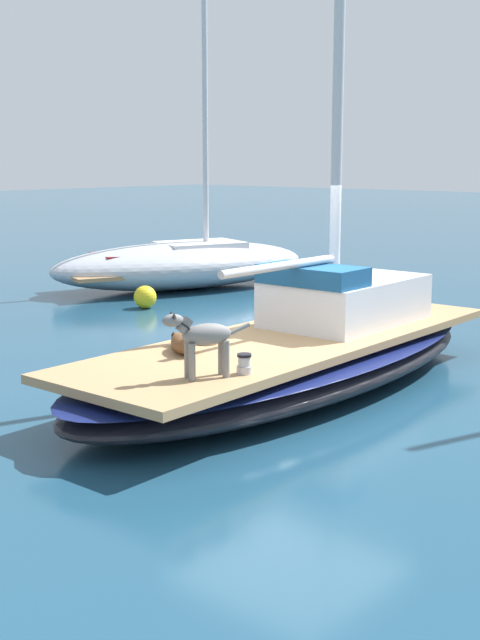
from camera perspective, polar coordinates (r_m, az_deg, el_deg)
The scene contains 10 objects.
ground_plane at distance 10.65m, azimuth 3.56°, elevation -4.58°, with size 120.00×120.00×0.00m, color navy.
sailboat_main at distance 10.57m, azimuth 3.58°, elevation -2.82°, with size 2.69×7.30×0.66m.
mast_main at distance 11.05m, azimuth 6.37°, elevation 19.91°, with size 0.14×2.27×8.63m.
cabin_house at distance 11.34m, azimuth 6.95°, elevation 1.51°, with size 1.45×2.25×0.84m.
dog_brown at distance 9.61m, azimuth -3.92°, elevation -1.58°, with size 0.84×0.60×0.22m.
dog_grey at distance 8.41m, azimuth -2.56°, elevation -1.16°, with size 0.49×0.88×0.70m.
deck_winch at distance 8.64m, azimuth 0.29°, elevation -3.02°, with size 0.16×0.16×0.21m.
coiled_rope at distance 10.09m, azimuth -2.33°, elevation -1.45°, with size 0.32×0.32×0.04m, color beige.
moored_boat_port_side at distance 18.71m, azimuth -3.97°, elevation 3.86°, with size 4.23×6.42×8.08m.
mooring_buoy at distance 16.27m, azimuth -6.44°, elevation 1.56°, with size 0.44×0.44×0.44m, color yellow.
Camera 1 is at (6.26, -8.14, 2.83)m, focal length 47.28 mm.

